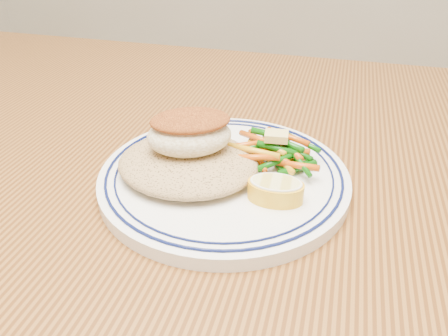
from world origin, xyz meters
TOP-DOWN VIEW (x-y plane):
  - dining_table at (0.00, 0.00)m, footprint 1.50×0.90m
  - plate at (-0.00, -0.03)m, footprint 0.27×0.27m
  - rice_pilaf at (-0.04, -0.04)m, footprint 0.15×0.14m
  - fish_fillet at (-0.04, -0.04)m, footprint 0.11×0.10m
  - vegetable_pile at (0.05, 0.00)m, footprint 0.11×0.09m
  - butter_pat at (0.05, 0.00)m, footprint 0.03×0.02m
  - lemon_wedge at (0.06, -0.07)m, footprint 0.06×0.05m

SIDE VIEW (x-z plane):
  - dining_table at x=0.00m, z-range 0.28..1.03m
  - plate at x=0.00m, z-range 0.75..0.77m
  - lemon_wedge at x=0.06m, z-range 0.77..0.79m
  - vegetable_pile at x=0.05m, z-range 0.76..0.79m
  - rice_pilaf at x=-0.04m, z-range 0.77..0.79m
  - butter_pat at x=0.05m, z-range 0.79..0.80m
  - fish_fillet at x=-0.04m, z-range 0.79..0.83m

